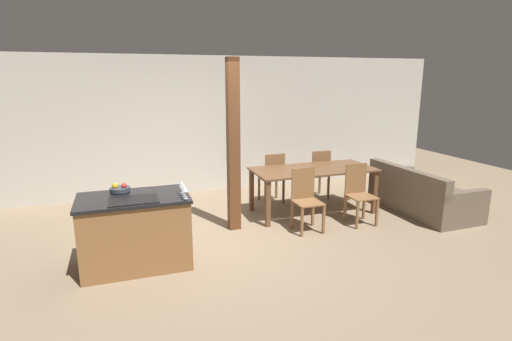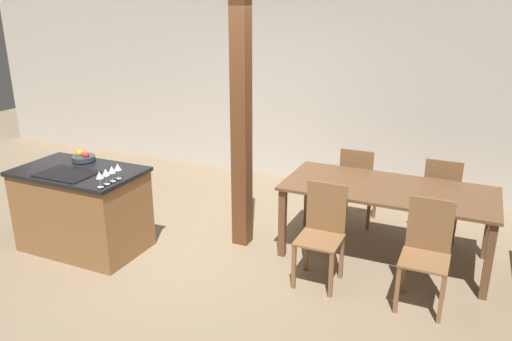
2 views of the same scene
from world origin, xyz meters
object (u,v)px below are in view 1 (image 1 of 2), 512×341
object	(u,v)px
dining_chair_near_left	(306,198)
dining_chair_far_left	(273,177)
wine_glass_end	(182,184)
dining_chair_near_right	(359,193)
fruit_bowl	(120,189)
dining_table	(313,174)
wine_glass_middle	(184,187)
wine_glass_near	(185,189)
dining_chair_far_right	(318,173)
timber_post	(233,147)
couch	(421,196)
kitchen_island	(135,231)
wine_glass_far	(183,185)

from	to	relation	value
dining_chair_near_left	dining_chair_far_left	xyz separation A→B (m)	(0.00, 1.39, 0.00)
wine_glass_end	dining_chair_near_right	distance (m)	2.94
dining_chair_near_left	dining_chair_far_left	size ratio (longest dim) A/B	1.00
fruit_bowl	dining_table	world-z (taller)	fruit_bowl
wine_glass_middle	wine_glass_near	bearing A→B (deg)	-90.00
dining_chair_near_right	dining_table	bearing A→B (deg)	123.78
dining_chair_far_right	timber_post	world-z (taller)	timber_post
dining_chair_far_right	dining_table	bearing A→B (deg)	56.22
wine_glass_near	dining_chair_near_left	distance (m)	2.13
dining_chair_near_left	wine_glass_near	bearing A→B (deg)	-159.04
dining_chair_far_left	fruit_bowl	bearing A→B (deg)	30.58
dining_table	dining_chair_near_right	distance (m)	0.86
wine_glass_middle	dining_chair_far_right	size ratio (longest dim) A/B	0.16
wine_glass_near	dining_chair_near_left	size ratio (longest dim) A/B	0.16
dining_chair_far_left	couch	bearing A→B (deg)	150.99
kitchen_island	dining_chair_near_left	world-z (taller)	dining_chair_near_left
dining_chair_near_left	wine_glass_end	bearing A→B (deg)	-166.02
wine_glass_near	dining_chair_near_left	xyz separation A→B (m)	(1.93, 0.74, -0.52)
wine_glass_far	dining_chair_far_right	distance (m)	3.50
dining_chair_far_left	dining_chair_far_right	distance (m)	0.93
wine_glass_near	dining_chair_near_right	world-z (taller)	wine_glass_near
dining_chair_near_left	fruit_bowl	bearing A→B (deg)	-176.30
fruit_bowl	couch	xyz separation A→B (m)	(4.93, 0.30, -0.66)
dining_table	dining_chair_near_left	size ratio (longest dim) A/B	2.19
couch	kitchen_island	bearing A→B (deg)	95.17
couch	fruit_bowl	bearing A→B (deg)	92.16
fruit_bowl	wine_glass_near	xyz separation A→B (m)	(0.72, -0.57, 0.08)
wine_glass_end	dining_chair_near_left	xyz separation A→B (m)	(1.93, 0.48, -0.52)
dining_chair_far_left	couch	distance (m)	2.62
kitchen_island	timber_post	bearing A→B (deg)	28.75
couch	dining_chair_far_left	bearing A→B (deg)	59.68
wine_glass_near	dining_chair_far_right	size ratio (longest dim) A/B	0.16
timber_post	dining_table	bearing A→B (deg)	11.35
wine_glass_end	dining_chair_far_left	world-z (taller)	wine_glass_end
dining_chair_near_left	couch	bearing A→B (deg)	3.21
wine_glass_end	dining_chair_near_right	bearing A→B (deg)	9.53
wine_glass_far	dining_chair_far_right	xyz separation A→B (m)	(2.86, 1.96, -0.52)
wine_glass_middle	wine_glass_end	world-z (taller)	same
couch	dining_chair_near_right	bearing A→B (deg)	94.10
wine_glass_end	dining_chair_near_right	world-z (taller)	wine_glass_end
wine_glass_near	fruit_bowl	bearing A→B (deg)	141.91
wine_glass_end	couch	bearing A→B (deg)	8.21
wine_glass_far	dining_chair_far_right	world-z (taller)	wine_glass_far
wine_glass_end	timber_post	bearing A→B (deg)	44.10
kitchen_island	dining_chair_far_right	bearing A→B (deg)	27.77
wine_glass_middle	dining_table	distance (m)	2.77
wine_glass_near	dining_chair_near_right	bearing A→B (deg)	14.47
wine_glass_far	dining_table	distance (m)	2.73
kitchen_island	timber_post	xyz separation A→B (m)	(1.48, 0.81, 0.84)
fruit_bowl	wine_glass_far	bearing A→B (deg)	-28.62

